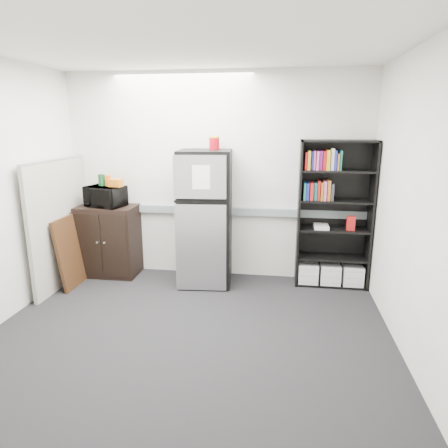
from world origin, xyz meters
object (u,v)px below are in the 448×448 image
bookshelf (334,216)px  cabinet (109,241)px  refrigerator (206,218)px  microwave (105,196)px  cubicle_partition (59,223)px

bookshelf → cabinet: 3.01m
cabinet → refrigerator: (1.36, -0.08, 0.38)m
microwave → cabinet: bearing=104.8°
microwave → cubicle_partition: bearing=-123.3°
bookshelf → cubicle_partition: 3.46m
cubicle_partition → cabinet: bearing=43.0°
bookshelf → microwave: bookshelf is taller
bookshelf → microwave: (-2.98, -0.08, 0.19)m
cubicle_partition → microwave: bearing=41.9°
bookshelf → microwave: size_ratio=3.77×
cubicle_partition → cabinet: cubicle_partition is taller
microwave → refrigerator: bearing=12.1°
refrigerator → cubicle_partition: bearing=-174.1°
bookshelf → cubicle_partition: bookshelf is taller
bookshelf → refrigerator: size_ratio=1.07×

